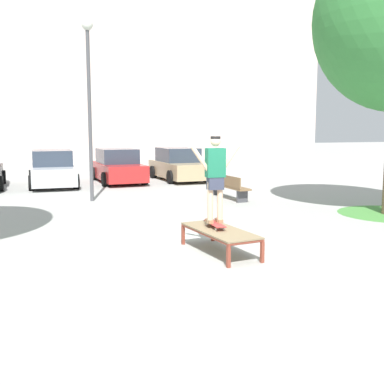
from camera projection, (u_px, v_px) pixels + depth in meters
ground_plane at (207, 255)px, 8.91m from camera, size 120.00×120.00×0.00m
building_facade at (96, 61)px, 37.37m from camera, size 39.32×4.00×15.57m
skate_box at (220, 232)px, 9.00m from camera, size 0.93×1.96×0.46m
skateboard at (215, 224)px, 9.16m from camera, size 0.27×0.81×0.09m
skater at (215, 173)px, 9.03m from camera, size 1.00×0.31×1.69m
car_silver at (52, 170)px, 19.60m from camera, size 2.05×4.27×1.50m
car_red at (118, 167)px, 20.96m from camera, size 1.95×4.22×1.50m
car_tan at (179, 165)px, 21.86m from camera, size 1.97×4.22×1.50m
park_bench at (227, 186)px, 16.06m from camera, size 0.49×2.41×0.83m
light_post at (89, 84)px, 15.07m from camera, size 0.36×0.36×5.83m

